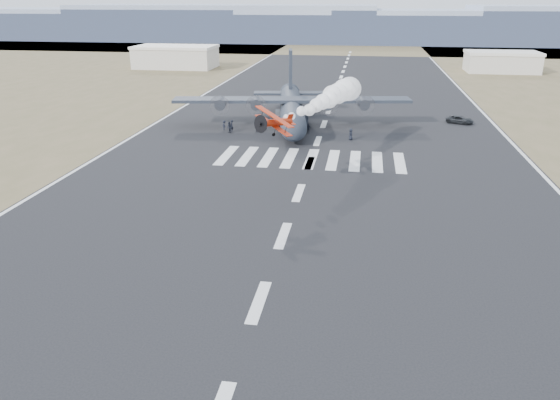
% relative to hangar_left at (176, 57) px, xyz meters
% --- Properties ---
extents(scrub_far, '(500.00, 80.00, 0.00)m').
position_rel_hangar_left_xyz_m(scrub_far, '(52.00, 85.00, -3.41)').
color(scrub_far, brown).
rests_on(scrub_far, ground).
extents(runway_markings, '(60.00, 260.00, 0.01)m').
position_rel_hangar_left_xyz_m(runway_markings, '(52.00, -85.00, -3.40)').
color(runway_markings, silver).
rests_on(runway_markings, ground).
extents(ridge_seg_b, '(150.00, 50.00, 15.00)m').
position_rel_hangar_left_xyz_m(ridge_seg_b, '(-78.00, 115.00, 4.09)').
color(ridge_seg_b, '#8895AD').
rests_on(ridge_seg_b, ground).
extents(ridge_seg_c, '(150.00, 50.00, 17.00)m').
position_rel_hangar_left_xyz_m(ridge_seg_c, '(-13.00, 115.00, 5.09)').
color(ridge_seg_c, '#8895AD').
rests_on(ridge_seg_c, ground).
extents(ridge_seg_d, '(150.00, 50.00, 13.00)m').
position_rel_hangar_left_xyz_m(ridge_seg_d, '(52.00, 115.00, 3.09)').
color(ridge_seg_d, '#8895AD').
rests_on(ridge_seg_d, ground).
extents(ridge_seg_e, '(150.00, 50.00, 15.00)m').
position_rel_hangar_left_xyz_m(ridge_seg_e, '(117.00, 115.00, 4.09)').
color(ridge_seg_e, '#8895AD').
rests_on(ridge_seg_e, ground).
extents(hangar_left, '(24.50, 14.50, 6.70)m').
position_rel_hangar_left_xyz_m(hangar_left, '(0.00, 0.00, 0.00)').
color(hangar_left, '#B5AFA1').
rests_on(hangar_left, ground).
extents(hangar_right, '(20.50, 12.50, 5.90)m').
position_rel_hangar_left_xyz_m(hangar_right, '(98.00, 5.00, -0.40)').
color(hangar_right, '#B5AFA1').
rests_on(hangar_right, ground).
extents(aerobatic_biplane, '(5.26, 5.13, 2.89)m').
position_rel_hangar_left_xyz_m(aerobatic_biplane, '(49.37, -109.36, 4.73)').
color(aerobatic_biplane, '#B9350C').
extents(smoke_trail, '(8.53, 22.23, 3.45)m').
position_rel_hangar_left_xyz_m(smoke_trail, '(55.29, -90.95, 4.89)').
color(smoke_trail, white).
extents(transport_aircraft, '(40.38, 33.10, 11.66)m').
position_rel_hangar_left_xyz_m(transport_aircraft, '(46.30, -73.33, -0.40)').
color(transport_aircraft, black).
rests_on(transport_aircraft, ground).
extents(support_vehicle, '(5.12, 3.70, 1.29)m').
position_rel_hangar_left_xyz_m(support_vehicle, '(75.59, -68.70, -2.76)').
color(support_vehicle, black).
rests_on(support_vehicle, ground).
extents(crew_a, '(0.62, 0.73, 1.87)m').
position_rel_hangar_left_xyz_m(crew_a, '(37.28, -80.63, -2.47)').
color(crew_a, black).
rests_on(crew_a, ground).
extents(crew_b, '(1.02, 0.99, 1.81)m').
position_rel_hangar_left_xyz_m(crew_b, '(37.22, -81.96, -2.50)').
color(crew_b, black).
rests_on(crew_b, ground).
extents(crew_c, '(1.07, 1.06, 1.59)m').
position_rel_hangar_left_xyz_m(crew_c, '(35.85, -79.98, -2.61)').
color(crew_c, black).
rests_on(crew_c, ground).
extents(crew_d, '(0.99, 0.59, 1.61)m').
position_rel_hangar_left_xyz_m(crew_d, '(49.99, -80.21, -2.60)').
color(crew_d, black).
rests_on(crew_d, ground).
extents(crew_e, '(0.86, 1.04, 1.83)m').
position_rel_hangar_left_xyz_m(crew_e, '(57.02, -83.58, -2.49)').
color(crew_e, black).
rests_on(crew_e, ground).
extents(crew_f, '(1.66, 0.64, 1.75)m').
position_rel_hangar_left_xyz_m(crew_f, '(44.74, -76.31, -2.53)').
color(crew_f, black).
rests_on(crew_f, ground).
extents(crew_g, '(0.86, 0.84, 1.81)m').
position_rel_hangar_left_xyz_m(crew_g, '(47.94, -81.98, -2.50)').
color(crew_g, black).
rests_on(crew_g, ground).
extents(crew_h, '(0.83, 0.98, 1.73)m').
position_rel_hangar_left_xyz_m(crew_h, '(41.71, -80.67, -2.54)').
color(crew_h, black).
rests_on(crew_h, ground).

